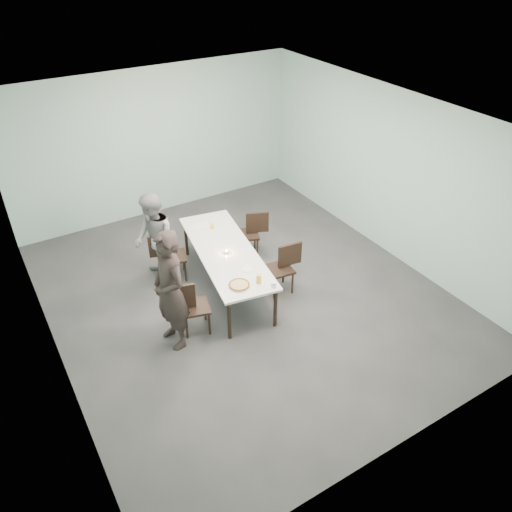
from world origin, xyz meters
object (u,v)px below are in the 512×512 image
side_plate (247,269)px  amber_tumbler (212,226)px  tealight (227,252)px  beer_glass (259,279)px  water_tumbler (273,285)px  chair_far_left (168,254)px  chair_far_right (251,231)px  pizza (239,285)px  diner_far (154,241)px  table (226,253)px  chair_near_right (284,265)px  chair_near_left (190,304)px  diner_near (170,291)px

side_plate → amber_tumbler: amber_tumbler is taller
tealight → amber_tumbler: size_ratio=0.70×
beer_glass → water_tumbler: (0.13, -0.20, -0.03)m
chair_far_left → chair_far_right: same height
pizza → tealight: bearing=73.5°
chair_far_right → pizza: 2.01m
water_tumbler → amber_tumbler: bearing=90.0°
diner_far → pizza: (0.64, -1.73, -0.05)m
table → side_plate: bearing=-87.8°
diner_far → water_tumbler: size_ratio=18.27×
diner_far → water_tumbler: (1.06, -2.01, -0.03)m
side_plate → amber_tumbler: bearing=85.5°
chair_near_right → pizza: bearing=27.8°
water_tumbler → table: bearing=96.2°
chair_far_right → diner_far: 1.85m
amber_tumbler → pizza: bearing=-103.9°
table → water_tumbler: (0.13, -1.24, 0.10)m
table → water_tumbler: bearing=-83.8°
chair_near_right → chair_far_right: size_ratio=1.00×
side_plate → amber_tumbler: size_ratio=2.25×
chair_near_left → pizza: chair_near_left is taller
chair_far_right → water_tumbler: size_ratio=9.67×
diner_far → tealight: (0.90, -0.86, -0.05)m
chair_near_left → amber_tumbler: chair_near_left is taller
tealight → beer_glass: bearing=-88.3°
chair_near_left → amber_tumbler: 1.83m
diner_near → side_plate: diner_near is taller
chair_far_left → side_plate: 1.60m
chair_far_left → amber_tumbler: size_ratio=10.88×
beer_glass → side_plate: bearing=86.6°
beer_glass → amber_tumbler: beer_glass is taller
chair_near_left → tealight: 1.16m
beer_glass → tealight: size_ratio=2.68×
chair_near_left → side_plate: (1.01, 0.03, 0.25)m
amber_tumbler → beer_glass: bearing=-94.3°
chair_far_left → side_plate: bearing=-43.7°
chair_far_left → water_tumbler: 2.18m
diner_far → beer_glass: bearing=34.4°
chair_far_left → chair_near_right: size_ratio=1.00×
chair_near_right → side_plate: (-0.76, -0.10, 0.25)m
table → chair_far_right: 1.12m
chair_far_left → chair_near_right: same height
chair_far_right → chair_far_left: bearing=20.2°
water_tumbler → tealight: size_ratio=1.61×
beer_glass → chair_far_right: bearing=62.6°
chair_near_left → chair_far_left: same height
diner_near → diner_far: size_ratio=1.14×
side_plate → water_tumbler: 0.60m
chair_near_right → diner_near: diner_near is taller
diner_far → beer_glass: 2.04m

